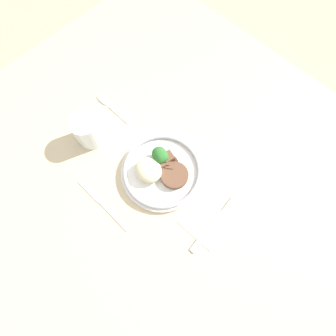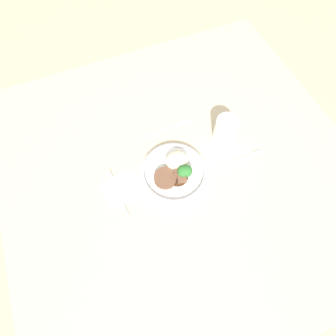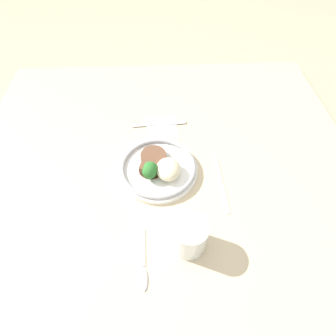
% 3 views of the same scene
% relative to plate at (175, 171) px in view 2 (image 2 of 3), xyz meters
% --- Properties ---
extents(ground_plane, '(8.00, 8.00, 0.00)m').
position_rel_plate_xyz_m(ground_plane, '(0.03, 0.02, -0.06)').
color(ground_plane, tan).
extents(dining_table, '(1.25, 1.23, 0.04)m').
position_rel_plate_xyz_m(dining_table, '(0.03, 0.02, -0.04)').
color(dining_table, beige).
rests_on(dining_table, ground).
extents(napkin, '(0.13, 0.11, 0.00)m').
position_rel_plate_xyz_m(napkin, '(-0.19, 0.02, -0.02)').
color(napkin, white).
rests_on(napkin, dining_table).
extents(plate, '(0.24, 0.24, 0.07)m').
position_rel_plate_xyz_m(plate, '(0.00, 0.00, 0.00)').
color(plate, white).
rests_on(plate, dining_table).
extents(juice_glass, '(0.08, 0.08, 0.10)m').
position_rel_plate_xyz_m(juice_glass, '(0.23, 0.07, 0.02)').
color(juice_glass, yellow).
rests_on(juice_glass, dining_table).
extents(fork, '(0.03, 0.19, 0.00)m').
position_rel_plate_xyz_m(fork, '(-0.21, 0.03, -0.02)').
color(fork, '#B7B7BC').
rests_on(fork, napkin).
extents(knife, '(0.21, 0.01, 0.00)m').
position_rel_plate_xyz_m(knife, '(0.06, 0.19, -0.02)').
color(knife, '#B7B7BC').
rests_on(knife, dining_table).
extents(spoon, '(0.15, 0.02, 0.01)m').
position_rel_plate_xyz_m(spoon, '(0.29, -0.04, -0.02)').
color(spoon, '#B7B7BC').
rests_on(spoon, dining_table).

